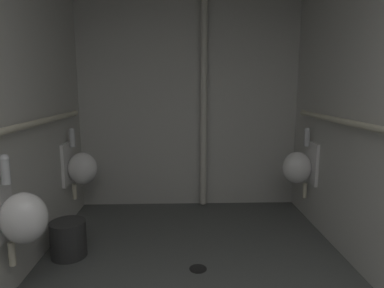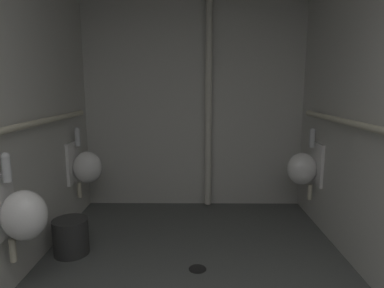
{
  "view_description": "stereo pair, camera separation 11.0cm",
  "coord_description": "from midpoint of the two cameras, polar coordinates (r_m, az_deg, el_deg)",
  "views": [
    {
      "loc": [
        -0.1,
        -0.24,
        1.44
      ],
      "look_at": [
        -0.01,
        2.33,
        0.99
      ],
      "focal_mm": 31.41,
      "sensor_mm": 36.0,
      "label": 1
    },
    {
      "loc": [
        0.01,
        -0.24,
        1.44
      ],
      "look_at": [
        -0.01,
        2.33,
        0.99
      ],
      "focal_mm": 31.41,
      "sensor_mm": 36.0,
      "label": 2
    }
  ],
  "objects": [
    {
      "name": "urinal_left_mid",
      "position": [
        2.51,
        -25.92,
        -10.6
      ],
      "size": [
        0.32,
        0.3,
        0.76
      ],
      "color": "white"
    },
    {
      "name": "urinal_right_mid",
      "position": [
        3.69,
        19.27,
        -3.82
      ],
      "size": [
        0.32,
        0.3,
        0.76
      ],
      "color": "white"
    },
    {
      "name": "wall_back",
      "position": [
        4.02,
        1.12,
        7.19
      ],
      "size": [
        2.7,
        0.06,
        2.51
      ],
      "primitive_type": "cube",
      "color": "beige",
      "rests_on": "ground"
    },
    {
      "name": "urinal_left_far",
      "position": [
        3.7,
        -16.82,
        -3.64
      ],
      "size": [
        0.32,
        0.3,
        0.76
      ],
      "color": "white"
    },
    {
      "name": "standpipe_back_wall",
      "position": [
        3.92,
        3.64,
        7.1
      ],
      "size": [
        0.08,
        0.08,
        2.46
      ],
      "primitive_type": "cylinder",
      "color": "beige",
      "rests_on": "ground"
    },
    {
      "name": "floor_drain",
      "position": [
        2.85,
        2.1,
        -20.41
      ],
      "size": [
        0.14,
        0.14,
        0.01
      ],
      "primitive_type": "cylinder",
      "color": "black",
      "rests_on": "ground"
    },
    {
      "name": "waste_bin",
      "position": [
        3.17,
        -18.91,
        -14.66
      ],
      "size": [
        0.3,
        0.3,
        0.31
      ],
      "primitive_type": "cylinder",
      "color": "#2D2D2D",
      "rests_on": "ground"
    }
  ]
}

